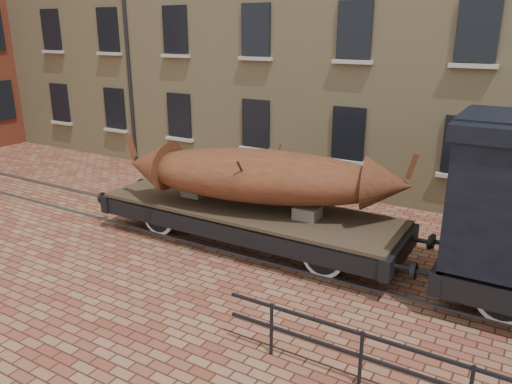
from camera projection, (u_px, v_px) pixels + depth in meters
The scene contains 4 objects.
ground at pixel (242, 242), 13.30m from camera, with size 90.00×90.00×0.00m, color brown.
rail_track at pixel (242, 241), 13.30m from camera, with size 30.00×1.52×0.06m.
flatcar_wagon at pixel (248, 214), 12.95m from camera, with size 8.99×2.44×1.36m.
iron_boat at pixel (260, 176), 12.42m from camera, with size 7.37×3.51×1.74m.
Camera 1 is at (6.55, -10.32, 5.43)m, focal length 35.00 mm.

